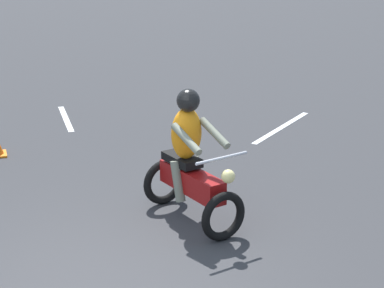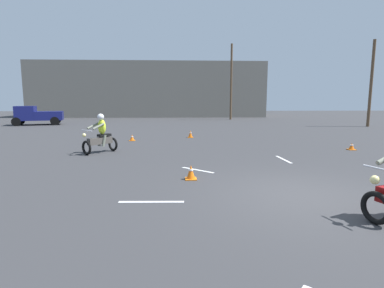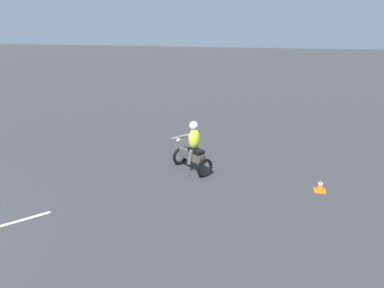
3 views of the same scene
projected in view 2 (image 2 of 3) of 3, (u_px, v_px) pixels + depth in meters
name	position (u px, v px, depth m)	size (l,w,h in m)	color
ground_plane	(300.00, 196.00, 6.98)	(120.00, 120.00, 0.00)	#333335
motorcycle_rider_background	(101.00, 136.00, 12.63)	(1.37, 1.45, 1.66)	black
pickup_truck	(37.00, 115.00, 27.41)	(4.50, 2.99, 1.73)	black
traffic_cone_near_left	(132.00, 138.00, 16.56)	(0.32, 0.32, 0.34)	orange
traffic_cone_near_right	(191.00, 173.00, 8.40)	(0.32, 0.32, 0.41)	orange
traffic_cone_mid_left	(352.00, 147.00, 13.47)	(0.32, 0.32, 0.31)	orange
traffic_cone_far_right	(190.00, 134.00, 17.97)	(0.32, 0.32, 0.44)	orange
lane_stripe_n	(283.00, 159.00, 11.28)	(0.10, 1.43, 0.01)	silver
lane_stripe_nw	(198.00, 170.00, 9.55)	(0.10, 1.26, 0.01)	silver
lane_stripe_w	(151.00, 202.00, 6.54)	(0.10, 1.43, 0.01)	silver
utility_pole_near	(371.00, 84.00, 25.23)	(0.24, 0.24, 7.24)	brown
utility_pole_far	(231.00, 82.00, 34.95)	(0.24, 0.24, 8.71)	brown
building_backdrop	(151.00, 91.00, 44.28)	(31.48, 11.28, 7.35)	gray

